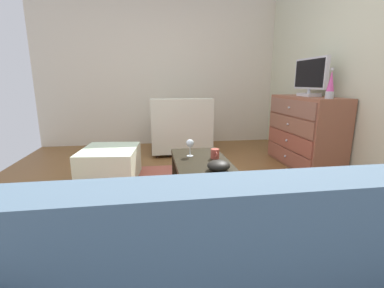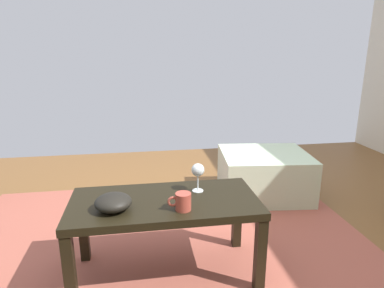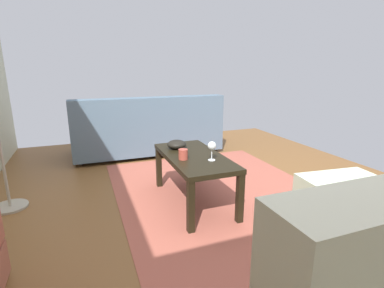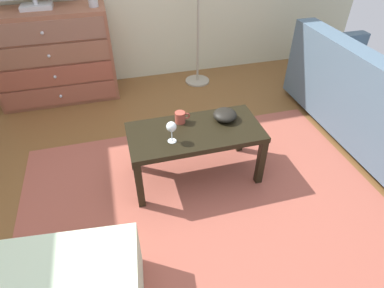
% 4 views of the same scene
% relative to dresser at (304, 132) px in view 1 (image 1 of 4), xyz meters
% --- Properties ---
extents(ground_plane, '(5.60, 4.44, 0.05)m').
position_rel_dresser_xyz_m(ground_plane, '(0.84, -1.67, -0.49)').
color(ground_plane, brown).
extents(wall_plain_left, '(0.12, 4.44, 2.67)m').
position_rel_dresser_xyz_m(wall_plain_left, '(-1.72, -1.67, 0.87)').
color(wall_plain_left, beige).
rests_on(wall_plain_left, ground_plane).
extents(area_rug, '(2.60, 1.90, 0.01)m').
position_rel_dresser_xyz_m(area_rug, '(1.04, -1.87, -0.46)').
color(area_rug, '#A55444').
rests_on(area_rug, ground_plane).
extents(dresser, '(1.16, 0.49, 0.92)m').
position_rel_dresser_xyz_m(dresser, '(0.00, 0.00, 0.00)').
color(dresser, '#92573F').
rests_on(dresser, ground_plane).
extents(tv, '(0.66, 0.18, 0.48)m').
position_rel_dresser_xyz_m(tv, '(-0.03, 0.02, 0.71)').
color(tv, silver).
rests_on(tv, dresser).
extents(lava_lamp, '(0.09, 0.09, 0.33)m').
position_rel_dresser_xyz_m(lava_lamp, '(0.48, -0.04, 0.61)').
color(lava_lamp, '#B7B7BC').
rests_on(lava_lamp, dresser).
extents(coffee_table, '(0.96, 0.46, 0.44)m').
position_rel_dresser_xyz_m(coffee_table, '(1.05, -1.57, -0.08)').
color(coffee_table, black).
rests_on(coffee_table, ground_plane).
extents(wine_glass, '(0.07, 0.07, 0.16)m').
position_rel_dresser_xyz_m(wine_glass, '(0.87, -1.65, 0.10)').
color(wine_glass, silver).
rests_on(wine_glass, coffee_table).
extents(mug, '(0.11, 0.08, 0.08)m').
position_rel_dresser_xyz_m(mug, '(0.98, -1.44, 0.02)').
color(mug, '#AD4638').
rests_on(mug, coffee_table).
extents(bowl_decorative, '(0.18, 0.18, 0.08)m').
position_rel_dresser_xyz_m(bowl_decorative, '(1.30, -1.49, 0.02)').
color(bowl_decorative, black).
rests_on(bowl_decorative, coffee_table).
extents(armchair, '(0.80, 0.91, 0.86)m').
position_rel_dresser_xyz_m(armchair, '(-0.96, -1.53, -0.11)').
color(armchair, '#332319').
rests_on(armchair, ground_plane).
extents(ottoman, '(0.76, 0.67, 0.37)m').
position_rel_dresser_xyz_m(ottoman, '(0.16, -2.47, -0.28)').
color(ottoman, beige).
rests_on(ottoman, ground_plane).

